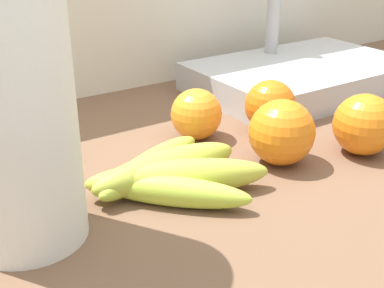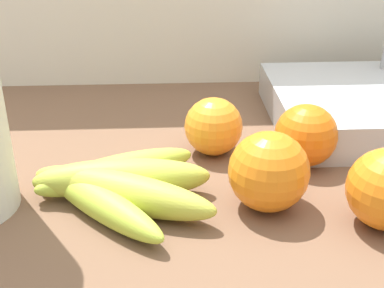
{
  "view_description": "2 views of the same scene",
  "coord_description": "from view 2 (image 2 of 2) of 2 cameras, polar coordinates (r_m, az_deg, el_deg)",
  "views": [
    {
      "loc": [
        -0.38,
        -0.43,
        1.19
      ],
      "look_at": [
        -0.09,
        0.02,
        0.94
      ],
      "focal_mm": 47.91,
      "sensor_mm": 36.0,
      "label": 1
    },
    {
      "loc": [
        -0.07,
        -0.46,
        1.21
      ],
      "look_at": [
        -0.05,
        0.05,
        0.95
      ],
      "focal_mm": 49.08,
      "sensor_mm": 36.0,
      "label": 2
    }
  ],
  "objects": [
    {
      "name": "orange_far_right",
      "position": [
        0.53,
        8.34,
        -2.98
      ],
      "size": [
        0.08,
        0.08,
        0.08
      ],
      "primitive_type": "sphere",
      "color": "orange",
      "rests_on": "counter"
    },
    {
      "name": "wall_back",
      "position": [
        1.02,
        1.8,
        -6.31
      ],
      "size": [
        2.31,
        0.06,
        1.3
      ],
      "primitive_type": "cube",
      "color": "silver",
      "rests_on": "ground"
    },
    {
      "name": "banana_bunch",
      "position": [
        0.55,
        -8.12,
        -4.46
      ],
      "size": [
        0.2,
        0.19,
        0.04
      ],
      "color": "#B5CF3F",
      "rests_on": "counter"
    },
    {
      "name": "orange_center",
      "position": [
        0.63,
        2.35,
        1.92
      ],
      "size": [
        0.07,
        0.07,
        0.07
      ],
      "primitive_type": "sphere",
      "color": "orange",
      "rests_on": "counter"
    },
    {
      "name": "orange_back_right",
      "position": [
        0.62,
        12.28,
        0.94
      ],
      "size": [
        0.07,
        0.07,
        0.07
      ],
      "primitive_type": "sphere",
      "color": "orange",
      "rests_on": "counter"
    }
  ]
}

